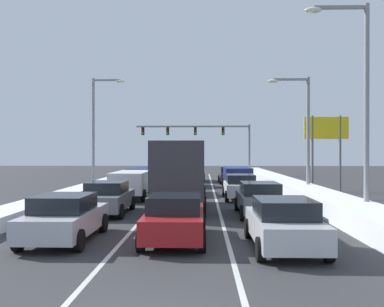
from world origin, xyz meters
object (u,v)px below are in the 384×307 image
(suv_navy_right_lane_fourth, at_px, (237,176))
(sedan_charcoal_right_lane_fifth, at_px, (230,175))
(street_lamp_left_mid, at_px, (98,123))
(sedan_silver_right_lane_nearest, at_px, (284,223))
(sedan_tan_center_lane_third, at_px, (187,183))
(traffic_light_gantry, at_px, (206,135))
(sedan_gray_left_lane_second, at_px, (108,197))
(suv_maroon_center_lane_fifth, at_px, (194,171))
(sedan_white_right_lane_third, at_px, (240,187))
(sedan_red_center_lane_nearest, at_px, (175,218))
(box_truck_center_lane_second, at_px, (180,172))
(street_lamp_right_near, at_px, (359,93))
(street_lamp_right_mid, at_px, (302,125))
(roadside_sign_right, at_px, (326,136))
(sedan_silver_left_lane_nearest, at_px, (65,217))
(suv_white_left_lane_third, at_px, (131,182))
(sedan_gray_right_lane_second, at_px, (260,199))
(sedan_green_center_lane_fourth, at_px, (189,177))
(suv_navy_left_lane_fourth, at_px, (143,176))

(suv_navy_right_lane_fourth, bearing_deg, sedan_charcoal_right_lane_fifth, 91.77)
(suv_navy_right_lane_fourth, height_order, street_lamp_left_mid, street_lamp_left_mid)
(sedan_silver_right_lane_nearest, distance_m, sedan_tan_center_lane_third, 16.61)
(suv_navy_right_lane_fourth, relative_size, traffic_light_gantry, 0.35)
(sedan_silver_right_lane_nearest, xyz_separation_m, sedan_gray_left_lane_second, (-6.82, 7.10, 0.00))
(sedan_tan_center_lane_third, height_order, suv_maroon_center_lane_fifth, suv_maroon_center_lane_fifth)
(sedan_white_right_lane_third, xyz_separation_m, suv_navy_right_lane_fourth, (0.38, 7.16, 0.25))
(sedan_red_center_lane_nearest, relative_size, sedan_gray_left_lane_second, 1.00)
(sedan_charcoal_right_lane_fifth, distance_m, suv_maroon_center_lane_fifth, 4.17)
(box_truck_center_lane_second, distance_m, street_lamp_right_near, 8.93)
(sedan_charcoal_right_lane_fifth, distance_m, sedan_red_center_lane_nearest, 26.03)
(box_truck_center_lane_second, distance_m, traffic_light_gantry, 32.16)
(traffic_light_gantry, bearing_deg, street_lamp_right_mid, -77.23)
(sedan_tan_center_lane_third, xyz_separation_m, roadside_sign_right, (10.05, 2.59, 3.25))
(sedan_silver_left_lane_nearest, bearing_deg, sedan_tan_center_lane_third, 77.45)
(suv_white_left_lane_third, xyz_separation_m, street_lamp_right_mid, (10.62, 1.18, 3.57))
(suv_white_left_lane_third, relative_size, traffic_light_gantry, 0.35)
(street_lamp_right_mid, distance_m, roadside_sign_right, 4.99)
(street_lamp_right_mid, bearing_deg, sedan_gray_left_lane_second, -144.71)
(sedan_white_right_lane_third, height_order, sedan_charcoal_right_lane_fifth, same)
(sedan_silver_right_lane_nearest, relative_size, roadside_sign_right, 0.82)
(sedan_gray_right_lane_second, bearing_deg, traffic_light_gantry, 93.66)
(box_truck_center_lane_second, bearing_deg, traffic_light_gantry, 87.27)
(suv_navy_right_lane_fourth, relative_size, sedan_red_center_lane_nearest, 1.09)
(suv_white_left_lane_third, bearing_deg, roadside_sign_right, 21.84)
(sedan_white_right_lane_third, bearing_deg, suv_white_left_lane_third, -179.95)
(sedan_gray_right_lane_second, height_order, street_lamp_right_mid, street_lamp_right_mid)
(sedan_tan_center_lane_third, bearing_deg, box_truck_center_lane_second, -90.22)
(street_lamp_right_near, distance_m, street_lamp_right_mid, 9.43)
(roadside_sign_right, bearing_deg, suv_maroon_center_lane_fifth, 133.14)
(sedan_silver_right_lane_nearest, distance_m, box_truck_center_lane_second, 9.27)
(sedan_red_center_lane_nearest, xyz_separation_m, street_lamp_right_mid, (7.17, 13.63, 3.82))
(sedan_tan_center_lane_third, height_order, sedan_gray_left_lane_second, same)
(sedan_white_right_lane_third, relative_size, suv_white_left_lane_third, 0.92)
(sedan_gray_right_lane_second, height_order, roadside_sign_right, roadside_sign_right)
(sedan_silver_left_lane_nearest, distance_m, street_lamp_right_mid, 17.78)
(sedan_gray_left_lane_second, bearing_deg, sedan_white_right_lane_third, 43.70)
(sedan_red_center_lane_nearest, height_order, sedan_tan_center_lane_third, same)
(sedan_green_center_lane_fourth, height_order, suv_white_left_lane_third, suv_white_left_lane_third)
(traffic_light_gantry, relative_size, street_lamp_right_near, 1.55)
(sedan_charcoal_right_lane_fifth, xyz_separation_m, roadside_sign_right, (6.50, -8.02, 3.25))
(traffic_light_gantry, xyz_separation_m, street_lamp_left_mid, (-8.91, -18.50, 0.33))
(suv_navy_right_lane_fourth, bearing_deg, sedan_silver_left_lane_nearest, -109.94)
(box_truck_center_lane_second, xyz_separation_m, roadside_sign_right, (10.08, 10.32, 2.12))
(suv_navy_left_lane_fourth, height_order, street_lamp_right_mid, street_lamp_right_mid)
(sedan_silver_right_lane_nearest, xyz_separation_m, sedan_tan_center_lane_third, (-3.49, 16.24, 0.00))
(box_truck_center_lane_second, bearing_deg, sedan_red_center_lane_nearest, -88.40)
(sedan_silver_left_lane_nearest, relative_size, suv_white_left_lane_third, 0.92)
(sedan_silver_right_lane_nearest, height_order, street_lamp_left_mid, street_lamp_left_mid)
(sedan_red_center_lane_nearest, xyz_separation_m, suv_maroon_center_lane_fifth, (0.02, 28.30, 0.25))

